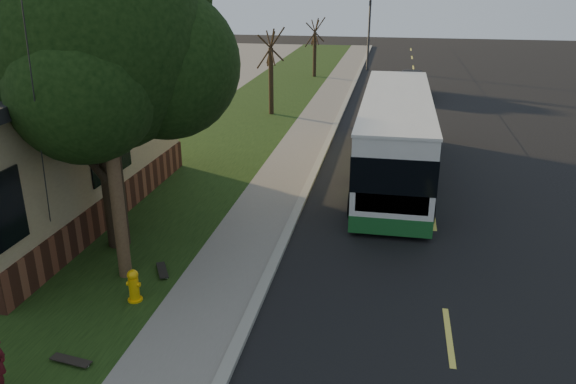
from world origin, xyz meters
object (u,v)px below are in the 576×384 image
object	(u,v)px
fire_hydrant	(134,286)
transit_bus	(395,135)
skateboard_spare	(71,361)
utility_pole	(103,80)
bare_tree_far	(315,48)
traffic_signal	(369,27)
dumpster	(126,148)
distant_car	(411,83)
bare_tree_near	(271,73)
leafy_tree	(101,44)
skateboard_main	(162,270)

from	to	relation	value
fire_hydrant	transit_bus	xyz separation A→B (m)	(5.35, 9.44, 1.11)
fire_hydrant	skateboard_spare	size ratio (longest dim) A/B	0.90
fire_hydrant	utility_pole	xyz separation A→B (m)	(-0.71, 0.99, 4.20)
utility_pole	fire_hydrant	bearing A→B (deg)	-54.62
bare_tree_far	fire_hydrant	bearing A→B (deg)	-89.24
traffic_signal	skateboard_spare	distance (m)	36.48
dumpster	distant_car	bearing A→B (deg)	55.23
utility_pole	traffic_signal	distance (m)	33.26
bare_tree_near	bare_tree_far	distance (m)	12.01
fire_hydrant	distant_car	bearing A→B (deg)	75.64
distant_car	leafy_tree	bearing A→B (deg)	-109.83
bare_tree_near	bare_tree_far	world-z (taller)	bare_tree_near
bare_tree_near	distant_car	distance (m)	9.55
traffic_signal	leafy_tree	bearing A→B (deg)	-98.47
bare_tree_far	dumpster	size ratio (longest dim) A/B	2.41
fire_hydrant	bare_tree_far	size ratio (longest dim) A/B	0.18
fire_hydrant	transit_bus	world-z (taller)	transit_bus
bare_tree_far	traffic_signal	xyz separation A→B (m)	(3.50, 4.00, 1.16)
bare_tree_far	skateboard_spare	size ratio (longest dim) A/B	4.93
traffic_signal	fire_hydrant	bearing A→B (deg)	-95.21
dumpster	fire_hydrant	bearing A→B (deg)	-63.49
bare_tree_near	skateboard_spare	bearing A→B (deg)	-88.06
transit_bus	dumpster	world-z (taller)	transit_bus
leafy_tree	fire_hydrant	bearing A→B (deg)	-59.33
fire_hydrant	traffic_signal	bearing A→B (deg)	84.79
fire_hydrant	distant_car	size ratio (longest dim) A/B	0.16
leafy_tree	transit_bus	size ratio (longest dim) A/B	0.73
utility_pole	leafy_tree	distance (m)	1.94
distant_car	traffic_signal	bearing A→B (deg)	107.60
fire_hydrant	skateboard_spare	bearing A→B (deg)	-95.62
leafy_tree	transit_bus	world-z (taller)	leafy_tree
bare_tree_far	transit_bus	distance (m)	21.35
utility_pole	skateboard_main	xyz separation A→B (m)	(0.81, 0.27, -4.50)
skateboard_main	distant_car	distance (m)	23.77
bare_tree_far	skateboard_main	bearing A→B (deg)	-89.00
skateboard_spare	skateboard_main	bearing A→B (deg)	84.78
utility_pole	traffic_signal	size ratio (longest dim) A/B	1.65
utility_pole	distant_car	xyz separation A→B (m)	(6.91, 23.24, -3.85)
utility_pole	bare_tree_far	xyz separation A→B (m)	(0.31, 29.01, -2.63)
traffic_signal	utility_pole	bearing A→B (deg)	-96.58
utility_pole	bare_tree_near	size ratio (longest dim) A/B	2.11
fire_hydrant	utility_pole	distance (m)	4.37
skateboard_spare	distant_car	xyz separation A→B (m)	(6.42, 26.44, 0.66)
fire_hydrant	bare_tree_far	xyz separation A→B (m)	(-0.40, 30.00, 1.57)
transit_bus	dumpster	distance (m)	9.85
bare_tree_near	distant_car	bearing A→B (deg)	41.26
bare_tree_near	transit_bus	size ratio (longest dim) A/B	0.40
bare_tree_near	bare_tree_far	size ratio (longest dim) A/B	1.07
bare_tree_far	skateboard_main	distance (m)	28.80
traffic_signal	skateboard_main	xyz separation A→B (m)	(-3.00, -32.74, -3.04)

